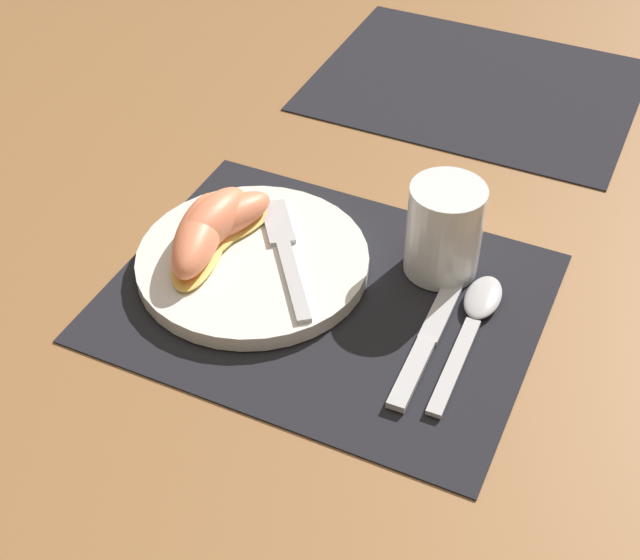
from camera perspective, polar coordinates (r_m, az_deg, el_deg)
ground_plane at (r=0.86m, az=0.37°, el=-1.14°), size 3.00×3.00×0.00m
placemat at (r=0.86m, az=0.37°, el=-1.04°), size 0.40×0.32×0.00m
placemat_far at (r=1.20m, az=9.90°, el=12.21°), size 0.40×0.32×0.00m
plate at (r=0.88m, az=-4.32°, el=1.20°), size 0.23×0.23×0.02m
juice_glass at (r=0.87m, az=7.92°, el=2.89°), size 0.07×0.07×0.10m
knife at (r=0.83m, az=7.20°, el=-3.16°), size 0.02×0.22×0.01m
spoon at (r=0.84m, az=9.94°, el=-2.20°), size 0.04×0.18×0.01m
fork at (r=0.88m, az=-2.29°, el=2.04°), size 0.12×0.16×0.00m
citrus_wedge_0 at (r=0.90m, az=-6.09°, el=3.85°), size 0.09×0.12×0.03m
citrus_wedge_1 at (r=0.89m, az=-6.92°, el=3.59°), size 0.05×0.11×0.04m
citrus_wedge_2 at (r=0.88m, az=-7.74°, el=2.76°), size 0.08×0.14×0.04m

